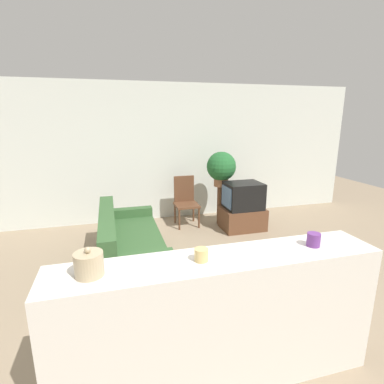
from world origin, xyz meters
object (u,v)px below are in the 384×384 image
at_px(couch, 129,247).
at_px(decorative_bowl, 89,264).
at_px(wooden_chair, 185,199).
at_px(television, 243,196).
at_px(potted_plant, 221,167).

height_order(couch, decorative_bowl, decorative_bowl).
bearing_deg(wooden_chair, television, -29.32).
height_order(couch, television, television).
bearing_deg(potted_plant, wooden_chair, 167.97).
bearing_deg(wooden_chair, decorative_bowl, -113.52).
xyz_separation_m(couch, decorative_bowl, (-0.35, -2.08, 0.85)).
xyz_separation_m(television, decorative_bowl, (-2.50, -3.01, 0.50)).
bearing_deg(decorative_bowl, wooden_chair, 66.48).
height_order(wooden_chair, potted_plant, potted_plant).
height_order(couch, potted_plant, potted_plant).
distance_m(wooden_chair, decorative_bowl, 3.92).
bearing_deg(potted_plant, decorative_bowl, -123.03).
xyz_separation_m(couch, potted_plant, (1.86, 1.32, 0.83)).
distance_m(television, decorative_bowl, 3.94).
xyz_separation_m(couch, television, (2.15, 0.93, 0.35)).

